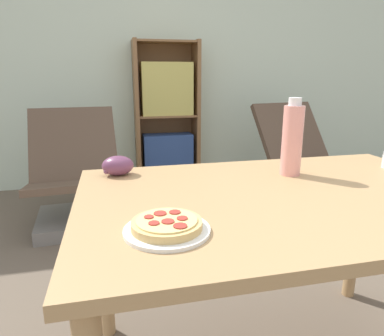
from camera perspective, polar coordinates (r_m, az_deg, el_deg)
wall_back at (r=3.72m, az=-3.27°, el=17.76°), size 8.00×0.05×2.60m
dining_table at (r=1.22m, az=15.04°, el=-8.07°), size 1.36×0.88×0.75m
pizza_on_plate at (r=0.86m, az=-4.21°, el=-9.67°), size 0.22×0.22×0.04m
grape_bunch at (r=1.36m, az=-12.28°, el=0.38°), size 0.12×0.10×0.08m
drink_bottle at (r=1.37m, az=16.36°, el=4.61°), size 0.08×0.08×0.30m
lounge_chair_near at (r=2.78m, az=-18.69°, el=-3.34°), size 0.70×0.81×0.88m
lounge_chair_far at (r=3.28m, az=17.64°, el=-0.50°), size 0.78×0.87×0.88m
bookshelf at (r=3.56m, az=-4.18°, el=7.73°), size 0.65×0.29×1.47m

